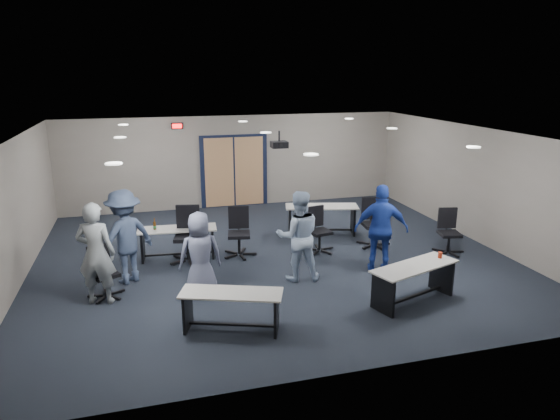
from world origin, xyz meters
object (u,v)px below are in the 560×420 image
object	(u,v)px
chair_back_c	(320,230)
chair_back_d	(374,223)
table_back_right	(321,215)
person_gray	(96,254)
person_plaid	(200,255)
table_back_left	(177,237)
person_lightblue	(298,236)
table_front_right	(414,277)
table_front_left	(231,304)
chair_back_b	(239,233)
person_back	(125,237)
person_navy	(381,229)
chair_loose_left	(105,273)
chair_back_a	(187,235)
chair_loose_right	(450,232)

from	to	relation	value
chair_back_c	chair_back_d	world-z (taller)	chair_back_d
table_back_right	person_gray	bearing A→B (deg)	-138.37
table_back_right	person_plaid	size ratio (longest dim) A/B	1.19
table_back_left	person_lightblue	bearing A→B (deg)	-34.06
table_front_right	chair_back_d	xyz separation A→B (m)	(0.60, 2.83, 0.09)
table_front_right	chair_back_d	distance (m)	2.90
table_back_left	person_gray	distance (m)	2.41
table_back_left	table_front_left	bearing A→B (deg)	-75.24
chair_back_c	person_plaid	bearing A→B (deg)	-162.54
table_front_left	chair_back_d	xyz separation A→B (m)	(3.87, 2.97, 0.12)
table_back_left	chair_back_b	bearing A→B (deg)	-5.39
person_gray	person_plaid	world-z (taller)	person_gray
person_back	person_gray	bearing A→B (deg)	27.02
chair_back_c	table_front_right	bearing A→B (deg)	-87.08
table_back_left	person_gray	size ratio (longest dim) A/B	0.94
table_front_left	person_navy	size ratio (longest dim) A/B	0.92
table_back_right	chair_loose_left	distance (m)	5.54
table_front_right	person_navy	size ratio (longest dim) A/B	0.98
table_front_right	chair_loose_left	distance (m)	5.50
table_front_right	person_gray	distance (m)	5.56
chair_back_a	chair_back_d	distance (m)	4.26
chair_back_b	chair_loose_right	world-z (taller)	chair_back_b
chair_loose_left	person_back	size ratio (longest dim) A/B	0.52
person_lightblue	person_back	size ratio (longest dim) A/B	0.97
chair_loose_right	person_navy	bearing A→B (deg)	-151.73
table_front_left	chair_loose_left	bearing A→B (deg)	158.49
table_back_left	person_lightblue	distance (m)	2.85
table_front_left	person_lightblue	size ratio (longest dim) A/B	0.94
table_front_right	chair_loose_right	distance (m)	2.79
table_front_right	table_back_right	world-z (taller)	table_front_right
person_gray	chair_back_a	bearing A→B (deg)	-120.59
table_front_left	chair_loose_right	world-z (taller)	chair_loose_right
table_front_left	person_navy	world-z (taller)	person_navy
table_front_left	person_lightblue	bearing A→B (deg)	65.71
chair_back_c	person_navy	world-z (taller)	person_navy
chair_back_b	chair_back_c	bearing A→B (deg)	3.96
chair_loose_right	person_back	distance (m)	6.90
chair_loose_right	person_lightblue	distance (m)	3.71
chair_loose_right	person_gray	distance (m)	7.37
table_front_left	person_back	world-z (taller)	person_back
chair_back_a	person_navy	bearing A→B (deg)	-10.57
chair_loose_left	person_plaid	xyz separation A→B (m)	(1.67, -0.38, 0.31)
table_back_right	person_lightblue	bearing A→B (deg)	-104.33
table_front_left	person_navy	distance (m)	3.68
table_front_right	chair_back_b	world-z (taller)	chair_back_b
table_front_left	person_lightblue	world-z (taller)	person_lightblue
chair_back_b	person_back	world-z (taller)	person_back
table_back_left	chair_loose_right	size ratio (longest dim) A/B	1.71
table_front_right	chair_back_c	distance (m)	2.93
table_back_left	table_back_right	distance (m)	3.67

